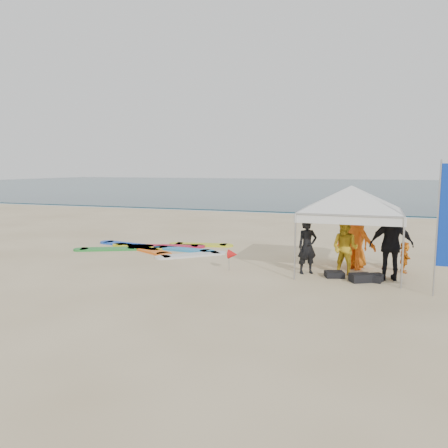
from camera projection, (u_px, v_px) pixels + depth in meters
name	position (u px, v px, depth m)	size (l,w,h in m)	color
ground	(203.00, 279.00, 11.96)	(120.00, 120.00, 0.00)	beige
ocean	(344.00, 187.00, 68.24)	(160.00, 84.00, 0.08)	#0C2633
shoreline_foam	(304.00, 213.00, 29.03)	(160.00, 1.20, 0.01)	silver
person_black_a	(307.00, 247.00, 12.53)	(0.58, 0.38, 1.58)	black
person_yellow	(345.00, 248.00, 12.27)	(0.77, 0.60, 1.59)	gold
person_orange_a	(356.00, 238.00, 13.04)	(1.23, 0.71, 1.91)	orange
person_black_b	(391.00, 245.00, 11.77)	(1.14, 0.47, 1.94)	black
person_orange_b	(357.00, 242.00, 13.27)	(0.76, 0.50, 1.56)	#CC6112
person_seated	(404.00, 257.00, 12.72)	(0.84, 0.27, 0.90)	orange
canopy_tent	(352.00, 186.00, 12.47)	(3.84, 3.84, 2.90)	#A5A5A8
marker_pennant	(233.00, 254.00, 12.89)	(0.28, 0.28, 0.64)	#A5A5A8
gear_pile	(358.00, 277.00, 11.85)	(1.60, 0.84, 0.22)	black
surfboard_spread	(158.00, 248.00, 16.38)	(5.31, 3.31, 0.07)	yellow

